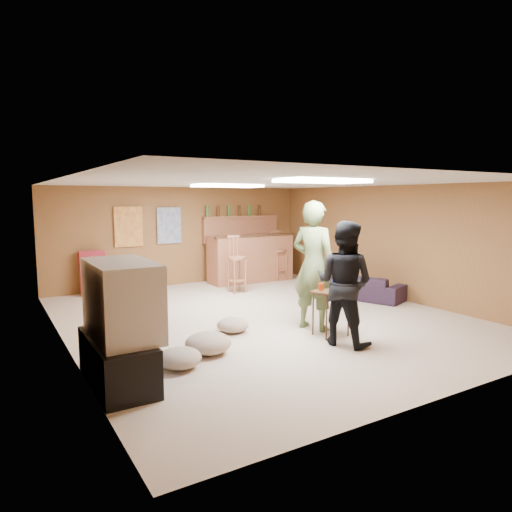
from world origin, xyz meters
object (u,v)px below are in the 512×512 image
bar_counter (251,258)px  tray_table (331,313)px  sofa (361,286)px  person_olive (314,266)px  tv_body (122,299)px  person_black (344,283)px

bar_counter → tray_table: (-1.18, -4.28, -0.22)m
sofa → person_olive: bearing=98.1°
sofa → tray_table: bearing=105.8°
person_olive → sofa: size_ratio=1.18×
bar_counter → tray_table: size_ratio=3.05×
bar_counter → tray_table: 4.45m
tv_body → tray_table: bearing=3.2°
tv_body → person_black: size_ratio=0.66×
bar_counter → tv_body: bearing=-133.0°
tv_body → person_olive: (2.97, 0.57, 0.06)m
bar_counter → tray_table: bar_counter is taller
tray_table → bar_counter: bearing=74.6°
person_olive → tray_table: 0.75m
person_black → sofa: person_black is taller
person_olive → person_black: size_ratio=1.16×
person_olive → person_black: 0.79m
tray_table → sofa: bearing=37.0°
bar_counter → person_olive: (-1.18, -3.88, 0.41)m
person_black → tray_table: (0.10, 0.37, -0.50)m
tv_body → bar_counter: bearing=47.0°
bar_counter → person_black: (-1.27, -4.65, 0.28)m
bar_counter → person_black: size_ratio=1.21×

